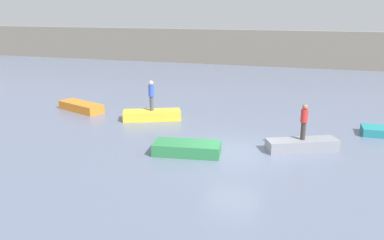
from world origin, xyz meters
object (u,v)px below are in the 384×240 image
at_px(rowboat_grey, 302,145).
at_px(person_blue_shirt, 151,94).
at_px(rowboat_green, 187,148).
at_px(rowboat_orange, 81,107).
at_px(rowboat_yellow, 152,115).
at_px(person_red_shirt, 304,120).

bearing_deg(rowboat_grey, person_blue_shirt, 136.96).
bearing_deg(person_blue_shirt, rowboat_grey, -17.26).
height_order(rowboat_green, person_blue_shirt, person_blue_shirt).
xyz_separation_m(rowboat_orange, person_blue_shirt, (5.07, -0.55, 1.27)).
bearing_deg(rowboat_grey, rowboat_yellow, 136.96).
bearing_deg(rowboat_orange, rowboat_yellow, 14.45).
bearing_deg(person_red_shirt, rowboat_yellow, 162.74).
relative_size(rowboat_orange, person_red_shirt, 1.96).
relative_size(rowboat_yellow, person_red_shirt, 2.01).
bearing_deg(person_blue_shirt, person_red_shirt, -17.26).
bearing_deg(person_blue_shirt, rowboat_green, -51.68).
xyz_separation_m(rowboat_yellow, rowboat_grey, (8.50, -2.64, -0.02)).
relative_size(rowboat_yellow, rowboat_grey, 1.02).
height_order(rowboat_yellow, person_blue_shirt, person_blue_shirt).
xyz_separation_m(rowboat_grey, person_blue_shirt, (-8.50, 2.64, 1.27)).
xyz_separation_m(rowboat_orange, rowboat_yellow, (5.07, -0.55, 0.01)).
height_order(rowboat_orange, rowboat_yellow, rowboat_yellow).
height_order(rowboat_yellow, rowboat_green, rowboat_yellow).
xyz_separation_m(rowboat_yellow, rowboat_green, (3.70, -4.68, -0.01)).
xyz_separation_m(rowboat_yellow, person_blue_shirt, (0.00, -0.00, 1.25)).
bearing_deg(rowboat_yellow, person_blue_shirt, -113.78).
relative_size(rowboat_grey, person_red_shirt, 1.97).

